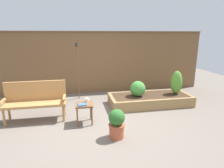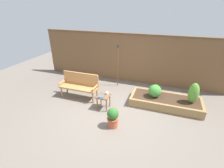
{
  "view_description": "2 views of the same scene",
  "coord_description": "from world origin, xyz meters",
  "px_view_note": "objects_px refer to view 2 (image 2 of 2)",
  "views": [
    {
      "loc": [
        -0.46,
        -4.11,
        2.03
      ],
      "look_at": [
        0.46,
        0.64,
        0.78
      ],
      "focal_mm": 30.51,
      "sensor_mm": 36.0,
      "label": 1
    },
    {
      "loc": [
        1.53,
        -4.28,
        3.2
      ],
      "look_at": [
        -0.17,
        0.54,
        0.74
      ],
      "focal_mm": 26.24,
      "sensor_mm": 36.0,
      "label": 2
    }
  ],
  "objects_px": {
    "garden_bench": "(80,84)",
    "shrub_near_bench": "(155,91)",
    "book_on_table": "(101,96)",
    "potted_boxwood": "(113,117)",
    "tiki_torch": "(118,58)",
    "cup_on_table": "(107,93)",
    "shrub_far_corner": "(194,93)",
    "side_table": "(104,98)"
  },
  "relations": [
    {
      "from": "side_table",
      "to": "potted_boxwood",
      "type": "xyz_separation_m",
      "value": [
        0.61,
        -0.79,
        -0.08
      ]
    },
    {
      "from": "garden_bench",
      "to": "potted_boxwood",
      "type": "bearing_deg",
      "value": -35.37
    },
    {
      "from": "side_table",
      "to": "cup_on_table",
      "type": "bearing_deg",
      "value": 56.47
    },
    {
      "from": "book_on_table",
      "to": "potted_boxwood",
      "type": "xyz_separation_m",
      "value": [
        0.65,
        -0.71,
        -0.17
      ]
    },
    {
      "from": "potted_boxwood",
      "to": "tiki_torch",
      "type": "relative_size",
      "value": 0.34
    },
    {
      "from": "side_table",
      "to": "tiki_torch",
      "type": "relative_size",
      "value": 0.27
    },
    {
      "from": "shrub_near_bench",
      "to": "tiki_torch",
      "type": "xyz_separation_m",
      "value": [
        -1.67,
        1.01,
        0.71
      ]
    },
    {
      "from": "cup_on_table",
      "to": "potted_boxwood",
      "type": "xyz_separation_m",
      "value": [
        0.53,
        -0.92,
        -0.21
      ]
    },
    {
      "from": "side_table",
      "to": "shrub_far_corner",
      "type": "xyz_separation_m",
      "value": [
        2.79,
        0.84,
        0.26
      ]
    },
    {
      "from": "garden_bench",
      "to": "shrub_far_corner",
      "type": "distance_m",
      "value": 3.96
    },
    {
      "from": "garden_bench",
      "to": "tiki_torch",
      "type": "bearing_deg",
      "value": 52.77
    },
    {
      "from": "book_on_table",
      "to": "tiki_torch",
      "type": "distance_m",
      "value": 2.07
    },
    {
      "from": "cup_on_table",
      "to": "shrub_far_corner",
      "type": "xyz_separation_m",
      "value": [
        2.71,
        0.72,
        0.13
      ]
    },
    {
      "from": "garden_bench",
      "to": "book_on_table",
      "type": "xyz_separation_m",
      "value": [
        1.11,
        -0.53,
        -0.05
      ]
    },
    {
      "from": "side_table",
      "to": "book_on_table",
      "type": "distance_m",
      "value": 0.13
    },
    {
      "from": "garden_bench",
      "to": "side_table",
      "type": "distance_m",
      "value": 1.24
    },
    {
      "from": "book_on_table",
      "to": "shrub_far_corner",
      "type": "xyz_separation_m",
      "value": [
        2.83,
        0.93,
        0.16
      ]
    },
    {
      "from": "cup_on_table",
      "to": "potted_boxwood",
      "type": "height_order",
      "value": "potted_boxwood"
    },
    {
      "from": "book_on_table",
      "to": "shrub_near_bench",
      "type": "relative_size",
      "value": 0.43
    },
    {
      "from": "tiki_torch",
      "to": "book_on_table",
      "type": "bearing_deg",
      "value": -88.65
    },
    {
      "from": "garden_bench",
      "to": "shrub_far_corner",
      "type": "height_order",
      "value": "shrub_far_corner"
    },
    {
      "from": "shrub_near_bench",
      "to": "potted_boxwood",
      "type": "bearing_deg",
      "value": -120.87
    },
    {
      "from": "garden_bench",
      "to": "tiki_torch",
      "type": "xyz_separation_m",
      "value": [
        1.06,
        1.4,
        0.68
      ]
    },
    {
      "from": "cup_on_table",
      "to": "shrub_near_bench",
      "type": "height_order",
      "value": "shrub_near_bench"
    },
    {
      "from": "potted_boxwood",
      "to": "cup_on_table",
      "type": "bearing_deg",
      "value": 119.78
    },
    {
      "from": "cup_on_table",
      "to": "potted_boxwood",
      "type": "bearing_deg",
      "value": -60.22
    },
    {
      "from": "side_table",
      "to": "book_on_table",
      "type": "height_order",
      "value": "book_on_table"
    },
    {
      "from": "garden_bench",
      "to": "side_table",
      "type": "relative_size",
      "value": 3.0
    },
    {
      "from": "potted_boxwood",
      "to": "shrub_far_corner",
      "type": "distance_m",
      "value": 2.75
    },
    {
      "from": "garden_bench",
      "to": "shrub_near_bench",
      "type": "distance_m",
      "value": 2.76
    },
    {
      "from": "cup_on_table",
      "to": "potted_boxwood",
      "type": "relative_size",
      "value": 0.19
    },
    {
      "from": "garden_bench",
      "to": "shrub_near_bench",
      "type": "relative_size",
      "value": 3.23
    },
    {
      "from": "cup_on_table",
      "to": "side_table",
      "type": "bearing_deg",
      "value": -123.53
    },
    {
      "from": "garden_bench",
      "to": "potted_boxwood",
      "type": "height_order",
      "value": "garden_bench"
    },
    {
      "from": "garden_bench",
      "to": "side_table",
      "type": "height_order",
      "value": "garden_bench"
    },
    {
      "from": "cup_on_table",
      "to": "garden_bench",
      "type": "bearing_deg",
      "value": 165.07
    },
    {
      "from": "shrub_far_corner",
      "to": "side_table",
      "type": "bearing_deg",
      "value": -163.19
    },
    {
      "from": "shrub_near_bench",
      "to": "shrub_far_corner",
      "type": "relative_size",
      "value": 0.63
    },
    {
      "from": "potted_boxwood",
      "to": "shrub_near_bench",
      "type": "height_order",
      "value": "shrub_near_bench"
    },
    {
      "from": "side_table",
      "to": "shrub_near_bench",
      "type": "height_order",
      "value": "shrub_near_bench"
    },
    {
      "from": "shrub_near_bench",
      "to": "shrub_far_corner",
      "type": "distance_m",
      "value": 1.21
    },
    {
      "from": "tiki_torch",
      "to": "shrub_far_corner",
      "type": "bearing_deg",
      "value": -19.25
    }
  ]
}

